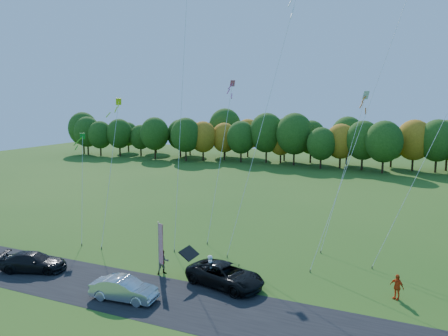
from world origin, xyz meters
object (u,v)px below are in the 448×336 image
at_px(black_suv, 225,275).
at_px(feather_flag, 160,243).
at_px(person_east, 397,287).
at_px(silver_sedan, 124,289).

bearing_deg(black_suv, feather_flag, 106.68).
bearing_deg(feather_flag, person_east, 10.34).
distance_m(silver_sedan, person_east, 17.29).
bearing_deg(person_east, silver_sedan, -124.09).
xyz_separation_m(black_suv, feather_flag, (-4.95, -0.27, 1.65)).
distance_m(silver_sedan, feather_flag, 4.57).
bearing_deg(black_suv, silver_sedan, 145.51).
xyz_separation_m(person_east, feather_flag, (-15.69, -2.86, 1.60)).
distance_m(black_suv, person_east, 11.06).
xyz_separation_m(silver_sedan, feather_flag, (0.07, 4.24, 1.70)).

